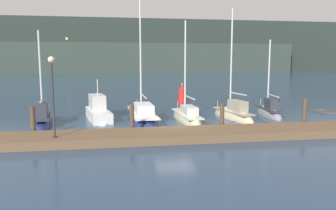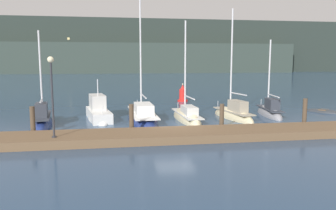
% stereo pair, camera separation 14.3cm
% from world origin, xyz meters
% --- Properties ---
extents(ground_plane, '(400.00, 400.00, 0.00)m').
position_xyz_m(ground_plane, '(0.00, 0.00, 0.00)').
color(ground_plane, navy).
extents(dock, '(26.65, 2.80, 0.45)m').
position_xyz_m(dock, '(0.00, -2.50, 0.23)').
color(dock, brown).
rests_on(dock, ground).
extents(mooring_pile_0, '(0.28, 0.28, 1.80)m').
position_xyz_m(mooring_pile_0, '(-8.47, -0.85, 0.90)').
color(mooring_pile_0, '#4C3D2D').
rests_on(mooring_pile_0, ground).
extents(mooring_pile_1, '(0.28, 0.28, 1.82)m').
position_xyz_m(mooring_pile_1, '(-2.82, -0.85, 0.91)').
color(mooring_pile_1, '#4C3D2D').
rests_on(mooring_pile_1, ground).
extents(mooring_pile_2, '(0.28, 0.28, 1.71)m').
position_xyz_m(mooring_pile_2, '(2.82, -0.85, 0.86)').
color(mooring_pile_2, '#4C3D2D').
rests_on(mooring_pile_2, ground).
extents(mooring_pile_3, '(0.28, 0.28, 1.95)m').
position_xyz_m(mooring_pile_3, '(8.47, -0.85, 0.97)').
color(mooring_pile_3, '#4C3D2D').
rests_on(mooring_pile_3, ground).
extents(sailboat_berth_1, '(2.03, 5.50, 7.11)m').
position_xyz_m(sailboat_berth_1, '(-8.75, 2.94, 0.18)').
color(sailboat_berth_1, navy).
rests_on(sailboat_berth_1, ground).
extents(motorboat_berth_2, '(2.43, 5.37, 3.58)m').
position_xyz_m(motorboat_berth_2, '(-5.05, 4.47, 0.32)').
color(motorboat_berth_2, white).
rests_on(motorboat_berth_2, ground).
extents(sailboat_berth_3, '(2.24, 8.01, 12.50)m').
position_xyz_m(sailboat_berth_3, '(-1.82, 3.63, 0.15)').
color(sailboat_berth_3, navy).
rests_on(sailboat_berth_3, ground).
extents(sailboat_berth_4, '(1.63, 6.31, 8.13)m').
position_xyz_m(sailboat_berth_4, '(1.45, 3.17, 0.09)').
color(sailboat_berth_4, beige).
rests_on(sailboat_berth_4, ground).
extents(sailboat_berth_5, '(2.16, 5.65, 9.08)m').
position_xyz_m(sailboat_berth_5, '(5.13, 3.29, 0.15)').
color(sailboat_berth_5, beige).
rests_on(sailboat_berth_5, ground).
extents(sailboat_berth_6, '(1.94, 5.16, 6.82)m').
position_xyz_m(sailboat_berth_6, '(8.51, 4.15, 0.14)').
color(sailboat_berth_6, gray).
rests_on(sailboat_berth_6, ground).
extents(channel_buoy, '(1.12, 1.12, 1.95)m').
position_xyz_m(channel_buoy, '(3.43, 14.31, 0.73)').
color(channel_buoy, red).
rests_on(channel_buoy, ground).
extents(dock_lamppost, '(0.32, 0.32, 4.16)m').
position_xyz_m(dock_lamppost, '(-6.92, -3.03, 3.22)').
color(dock_lamppost, '#2D2D33').
rests_on(dock_lamppost, dock).
extents(hillside_backdrop, '(240.00, 23.00, 19.43)m').
position_xyz_m(hillside_backdrop, '(-1.89, 105.42, 8.96)').
color(hillside_backdrop, '#28332D').
rests_on(hillside_backdrop, ground).
extents(rowboat_adrift, '(2.76, 3.09, 0.56)m').
position_xyz_m(rowboat_adrift, '(13.83, 4.95, 0.00)').
color(rowboat_adrift, '#2D3338').
rests_on(rowboat_adrift, ground).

